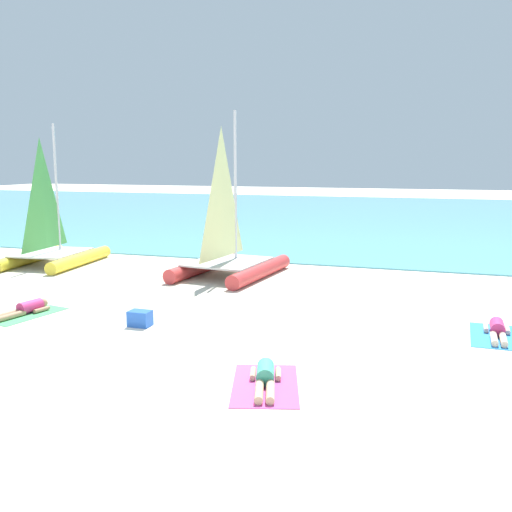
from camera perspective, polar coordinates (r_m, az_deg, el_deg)
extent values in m
plane|color=beige|center=(20.90, 4.68, -0.91)|extent=(120.00, 120.00, 0.00)
cube|color=#5BB2C1|center=(40.51, 11.36, 3.98)|extent=(120.00, 40.00, 0.05)
cylinder|color=yellow|center=(22.75, -21.51, -0.13)|extent=(0.83, 3.90, 0.44)
cylinder|color=yellow|center=(21.68, -17.05, -0.33)|extent=(0.83, 3.90, 0.44)
cube|color=silver|center=(22.01, -19.62, 0.34)|extent=(2.27, 2.67, 0.06)
cylinder|color=silver|center=(22.25, -19.19, 6.36)|extent=(0.09, 0.09, 4.61)
pyramid|color=#4CA54C|center=(21.49, -20.44, 5.83)|extent=(0.26, 2.03, 3.88)
cylinder|color=#CC3838|center=(19.43, -5.37, -1.01)|extent=(0.90, 4.13, 0.47)
cylinder|color=#CC3838|center=(18.48, 0.44, -1.50)|extent=(0.90, 4.13, 0.47)
cube|color=silver|center=(18.71, -2.81, -0.56)|extent=(2.41, 2.83, 0.06)
cylinder|color=silver|center=(18.97, -2.07, 6.91)|extent=(0.10, 0.10, 4.88)
pyramid|color=#EAEA99|center=(18.12, -3.42, 6.32)|extent=(0.28, 2.14, 4.10)
cube|color=#4CB266|center=(15.32, -22.03, -5.38)|extent=(1.42, 2.07, 0.01)
cylinder|color=#D83372|center=(15.40, -21.50, -4.67)|extent=(0.41, 0.66, 0.30)
sphere|color=tan|center=(15.66, -20.35, -4.38)|extent=(0.22, 0.22, 0.22)
cylinder|color=tan|center=(15.10, -23.59, -5.40)|extent=(0.28, 0.79, 0.14)
cylinder|color=tan|center=(14.96, -23.16, -5.50)|extent=(0.28, 0.79, 0.14)
cylinder|color=tan|center=(15.68, -21.57, -4.77)|extent=(0.18, 0.46, 0.10)
cylinder|color=tan|center=(15.36, -20.50, -5.00)|extent=(0.18, 0.46, 0.10)
cube|color=#D84C99|center=(9.92, 0.92, -12.67)|extent=(1.59, 2.13, 0.01)
cylinder|color=#3FB28C|center=(10.05, 0.95, -11.42)|extent=(0.46, 0.68, 0.30)
sphere|color=#D8AD84|center=(10.43, 0.98, -10.62)|extent=(0.22, 0.22, 0.22)
cylinder|color=#D8AD84|center=(9.48, 0.31, -13.27)|extent=(0.35, 0.79, 0.14)
cylinder|color=#D8AD84|center=(9.48, 1.43, -13.28)|extent=(0.35, 0.79, 0.14)
cylinder|color=#D8AD84|center=(10.23, -0.30, -11.57)|extent=(0.22, 0.46, 0.10)
cylinder|color=#D8AD84|center=(10.23, 2.22, -11.59)|extent=(0.22, 0.46, 0.10)
cube|color=#338CD8|center=(13.53, 22.83, -7.35)|extent=(1.15, 1.93, 0.01)
cylinder|color=#D83372|center=(13.68, 22.83, -6.49)|extent=(0.32, 0.63, 0.30)
sphere|color=beige|center=(14.07, 22.74, -6.05)|extent=(0.22, 0.22, 0.22)
cylinder|color=beige|center=(13.07, 22.56, -7.57)|extent=(0.16, 0.78, 0.14)
cylinder|color=beige|center=(13.08, 23.35, -7.60)|extent=(0.16, 0.78, 0.14)
cylinder|color=beige|center=(13.84, 21.86, -6.64)|extent=(0.11, 0.45, 0.10)
cylinder|color=beige|center=(13.87, 23.68, -6.72)|extent=(0.11, 0.45, 0.10)
cube|color=blue|center=(13.46, -11.44, -6.09)|extent=(0.50, 0.36, 0.36)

